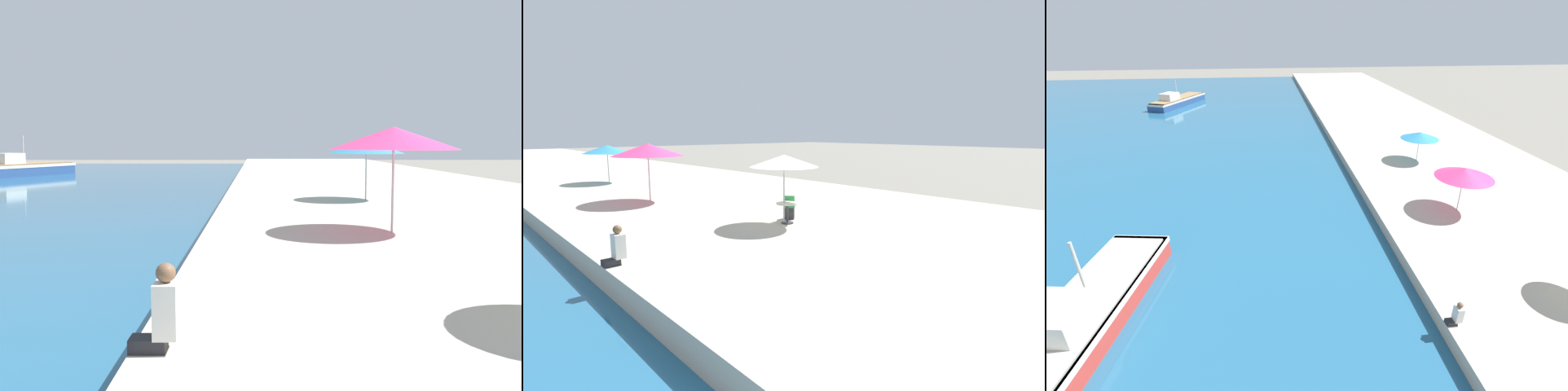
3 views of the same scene
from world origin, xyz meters
The scene contains 7 objects.
quay_promenade centered at (8.00, 37.00, 0.34)m, with size 16.00×90.00×0.68m.
cafe_umbrella_pink centered at (6.44, 8.57, 2.90)m, with size 2.41×2.41×2.44m.
cafe_umbrella_white centered at (4.83, 16.29, 3.07)m, with size 3.27×3.27×2.68m.
cafe_umbrella_striped centered at (5.72, 24.65, 2.79)m, with size 2.97×2.97×2.37m.
cafe_table centered at (6.50, 8.47, 1.21)m, with size 0.80×0.80×0.74m.
cafe_chair_left centered at (7.04, 8.95, 1.01)m, with size 0.59×0.58×0.91m.
person_at_quay centered at (0.36, 7.90, 1.11)m, with size 0.53×0.36×0.99m.
Camera 2 is at (-2.93, -2.05, 3.94)m, focal length 28.00 mm.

